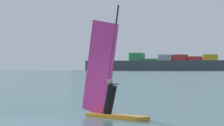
{
  "coord_description": "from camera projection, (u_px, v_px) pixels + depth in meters",
  "views": [
    {
      "loc": [
        5.13,
        -16.67,
        1.74
      ],
      "look_at": [
        1.04,
        13.29,
        2.12
      ],
      "focal_mm": 83.48,
      "sensor_mm": 36.0,
      "label": 1
    }
  ],
  "objects": [
    {
      "name": "windsurfer",
      "position": [
        108.0,
        91.0,
        18.98
      ],
      "size": [
        2.73,
        2.29,
        4.07
      ],
      "rotation": [
        0.0,
        0.0,
        5.61
      ],
      "color": "orange",
      "rests_on": "ground_plane"
    },
    {
      "name": "cargo_ship",
      "position": [
        156.0,
        63.0,
        707.4
      ],
      "size": [
        194.25,
        45.89,
        36.55
      ],
      "rotation": [
        0.0,
        0.0,
        6.19
      ],
      "color": "#3F444C",
      "rests_on": "ground_plane"
    },
    {
      "name": "ground_plane",
      "position": [
        26.0,
        122.0,
        17.19
      ],
      "size": [
        4000.0,
        4000.0,
        0.0
      ],
      "primitive_type": "plane",
      "color": "#386066"
    }
  ]
}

